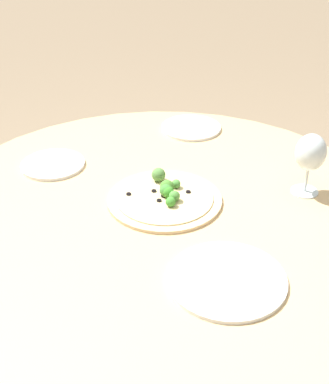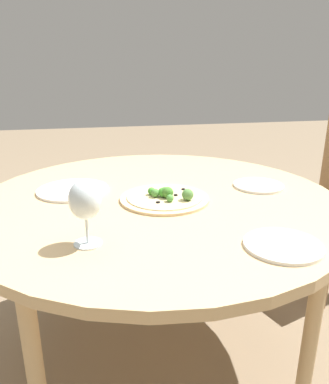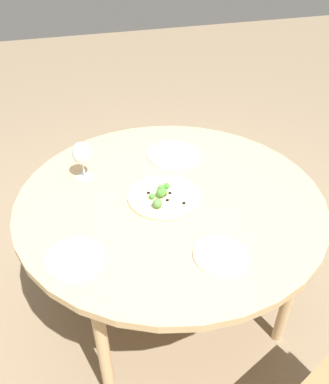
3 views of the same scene
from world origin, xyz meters
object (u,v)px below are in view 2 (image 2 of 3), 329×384
Objects in this scene: pizza at (165,197)px; plate_near at (283,245)px; plate_side at (73,190)px; wine_glass at (85,201)px; plate_far at (258,185)px.

pizza is 1.53× the size of plate_near.
plate_near is 0.83m from plate_side.
plate_near is at bearing 77.17° from wine_glass.
wine_glass is 0.49m from plate_side.
plate_near is (0.42, 0.24, -0.01)m from pizza.
plate_far is (-0.50, 0.16, 0.00)m from plate_near.
plate_side is (-0.17, -0.34, -0.01)m from pizza.
plate_far and plate_side have the same top height.
wine_glass is at bearing -60.39° from plate_far.
pizza reaches higher than plate_near.
plate_side is at bearing -135.40° from plate_near.
pizza is at bearing 63.66° from plate_side.
wine_glass reaches higher than plate_side.
wine_glass is 0.67× the size of plate_side.
wine_glass is 0.55m from plate_near.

